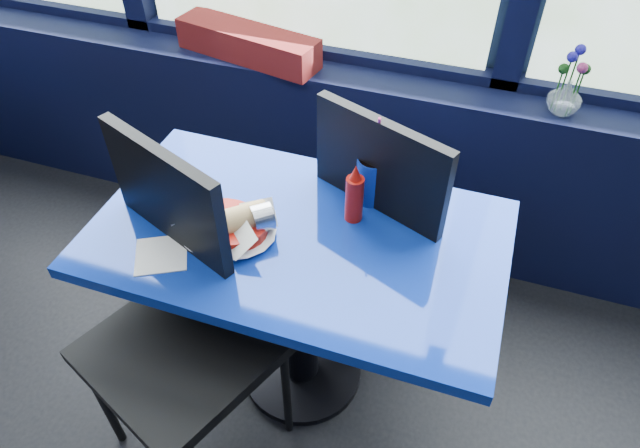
{
  "coord_description": "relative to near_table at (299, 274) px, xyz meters",
  "views": [
    {
      "loc": [
        0.74,
        0.91,
        1.92
      ],
      "look_at": [
        0.38,
        1.98,
        0.83
      ],
      "focal_mm": 32.0,
      "sensor_mm": 36.0,
      "label": 1
    }
  ],
  "objects": [
    {
      "name": "food_basket",
      "position": [
        -0.19,
        -0.06,
        0.22
      ],
      "size": [
        0.31,
        0.31,
        0.1
      ],
      "rotation": [
        0.0,
        0.0,
        0.28
      ],
      "color": "#A8130B",
      "rests_on": "near_table"
    },
    {
      "name": "soda_cup",
      "position": [
        0.16,
        0.22,
        0.26
      ],
      "size": [
        0.1,
        0.1,
        0.32
      ],
      "rotation": [
        0.0,
        0.0,
        -0.36
      ],
      "color": "#0D2B97",
      "rests_on": "near_table"
    },
    {
      "name": "chair_near_front",
      "position": [
        -0.27,
        -0.25,
        0.04
      ],
      "size": [
        0.63,
        0.63,
        1.06
      ],
      "rotation": [
        0.0,
        0.0,
        -0.39
      ],
      "color": "black",
      "rests_on": "ground"
    },
    {
      "name": "ketchup_bottle",
      "position": [
        0.14,
        0.11,
        0.27
      ],
      "size": [
        0.05,
        0.05,
        0.2
      ],
      "color": "#A8130B",
      "rests_on": "near_table"
    },
    {
      "name": "near_table",
      "position": [
        0.0,
        0.0,
        0.0
      ],
      "size": [
        1.2,
        0.7,
        0.75
      ],
      "color": "black",
      "rests_on": "ground"
    },
    {
      "name": "chair_near_back",
      "position": [
        0.13,
        0.31,
        0.04
      ],
      "size": [
        0.62,
        0.62,
        1.05
      ],
      "rotation": [
        0.0,
        0.0,
        2.75
      ],
      "color": "black",
      "rests_on": "ground"
    },
    {
      "name": "napkin",
      "position": [
        -0.33,
        -0.21,
        0.18
      ],
      "size": [
        0.19,
        0.19,
        0.0
      ],
      "primitive_type": "cube",
      "rotation": [
        0.0,
        0.0,
        0.49
      ],
      "color": "white",
      "rests_on": "near_table"
    },
    {
      "name": "planter_box",
      "position": [
        -0.52,
        0.84,
        0.29
      ],
      "size": [
        0.62,
        0.27,
        0.12
      ],
      "primitive_type": "cube",
      "rotation": [
        0.0,
        0.0,
        -0.21
      ],
      "color": "maroon",
      "rests_on": "window_sill"
    },
    {
      "name": "window_sill",
      "position": [
        -0.3,
        0.87,
        -0.17
      ],
      "size": [
        5.0,
        0.26,
        0.8
      ],
      "primitive_type": "cube",
      "color": "black",
      "rests_on": "ground"
    },
    {
      "name": "flower_vase",
      "position": [
        0.69,
        0.82,
        0.31
      ],
      "size": [
        0.12,
        0.13,
        0.25
      ],
      "rotation": [
        0.0,
        0.0,
        0.01
      ],
      "color": "silver",
      "rests_on": "window_sill"
    }
  ]
}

